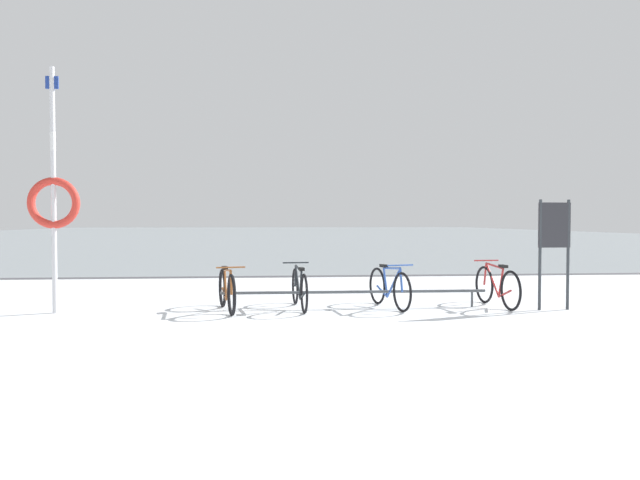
% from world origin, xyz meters
% --- Properties ---
extents(ground, '(80.00, 132.00, 0.08)m').
position_xyz_m(ground, '(0.00, 53.90, -0.04)').
color(ground, silver).
extents(bike_rack, '(4.54, 0.08, 0.31)m').
position_xyz_m(bike_rack, '(0.09, 4.10, 0.27)').
color(bike_rack, '#4C5156').
rests_on(bike_rack, ground).
extents(bicycle_0, '(0.52, 1.65, 0.77)m').
position_xyz_m(bicycle_0, '(-2.05, 3.97, 0.35)').
color(bicycle_0, black).
rests_on(bicycle_0, ground).
extents(bicycle_1, '(0.46, 1.74, 0.76)m').
position_xyz_m(bicycle_1, '(-0.85, 4.14, 0.35)').
color(bicycle_1, black).
rests_on(bicycle_1, ground).
extents(bicycle_2, '(0.54, 1.62, 0.77)m').
position_xyz_m(bicycle_2, '(0.68, 4.09, 0.35)').
color(bicycle_2, black).
rests_on(bicycle_2, ground).
extents(bicycle_3, '(0.46, 1.62, 0.79)m').
position_xyz_m(bicycle_3, '(2.57, 4.07, 0.36)').
color(bicycle_3, black).
rests_on(bicycle_3, ground).
extents(info_sign, '(0.55, 0.07, 1.84)m').
position_xyz_m(info_sign, '(3.38, 3.64, 1.24)').
color(info_sign, '#33383D').
rests_on(info_sign, ground).
extents(rescue_post, '(0.83, 0.13, 3.95)m').
position_xyz_m(rescue_post, '(-4.81, 4.02, 1.86)').
color(rescue_post, silver).
rests_on(rescue_post, ground).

